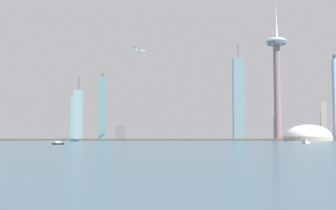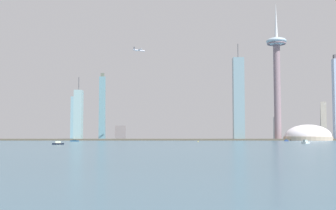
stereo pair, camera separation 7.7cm
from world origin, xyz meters
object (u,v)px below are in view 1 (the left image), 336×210
boat_0 (287,140)px  boat_1 (306,142)px  stadium_dome (308,137)px  skyscraper_1 (239,99)px  skyscraper_2 (103,107)px  skyscraper_3 (79,115)px  skyscraper_6 (121,129)px  airplane (139,50)px  boat_4 (75,141)px  observation_tower (277,67)px  skyscraper_5 (276,128)px  skyscraper_7 (322,121)px  skyscraper_4 (336,99)px  boat_3 (58,143)px  skyscraper_0 (74,117)px  channel_buoy_0 (198,141)px

boat_0 → boat_1: size_ratio=0.59×
stadium_dome → skyscraper_1: size_ratio=0.48×
skyscraper_2 → skyscraper_3: size_ratio=1.21×
skyscraper_6 → airplane: bearing=-68.5°
boat_4 → observation_tower: bearing=33.3°
skyscraper_2 → skyscraper_5: (398.83, 9.37, -48.21)m
skyscraper_6 → skyscraper_7: bearing=-0.1°
airplane → skyscraper_4: bearing=-22.0°
skyscraper_2 → boat_0: skyscraper_2 is taller
skyscraper_1 → boat_3: 515.01m
skyscraper_7 → boat_1: skyscraper_7 is taller
skyscraper_7 → skyscraper_0: bearing=-179.6°
observation_tower → boat_1: (-60.55, -370.32, -150.91)m
stadium_dome → boat_1: stadium_dome is taller
skyscraper_1 → skyscraper_7: bearing=27.3°
skyscraper_0 → boat_4: (59.79, -272.81, -50.34)m
skyscraper_5 → boat_1: size_ratio=5.81×
skyscraper_0 → skyscraper_6: skyscraper_0 is taller
skyscraper_7 → boat_3: (-472.31, -543.73, -42.52)m
skyscraper_6 → stadium_dome: bearing=-16.2°
observation_tower → boat_0: bearing=-98.6°
skyscraper_1 → skyscraper_3: skyscraper_1 is taller
skyscraper_2 → skyscraper_5: bearing=1.3°
skyscraper_1 → boat_3: size_ratio=15.50×
boat_4 → airplane: airplane is taller
observation_tower → skyscraper_4: bearing=19.0°
skyscraper_2 → boat_4: (-5.90, -266.17, -73.26)m
skyscraper_3 → skyscraper_5: 447.82m
skyscraper_4 → channel_buoy_0: (-319.38, -270.86, -89.09)m
boat_4 → airplane: 256.88m
observation_tower → skyscraper_2: 396.59m
skyscraper_0 → skyscraper_3: bearing=-73.9°
boat_3 → skyscraper_7: bearing=-143.6°
boat_0 → skyscraper_5: bearing=-103.7°
skyscraper_3 → skyscraper_5: skyscraper_3 is taller
skyscraper_1 → boat_3: skyscraper_1 is taller
skyscraper_5 → boat_0: (-44.59, -251.47, -24.83)m
skyscraper_5 → channel_buoy_0: 389.73m
skyscraper_7 → airplane: 456.11m
boat_0 → channel_buoy_0: (-157.73, -80.68, -0.27)m
observation_tower → skyscraper_0: 465.24m
skyscraper_4 → boat_4: (-521.79, -214.24, -89.03)m
skyscraper_7 → skyscraper_1: bearing=-152.7°
boat_3 → boat_4: size_ratio=0.89×
observation_tower → skyscraper_6: 375.22m
observation_tower → skyscraper_7: size_ratio=3.28×
skyscraper_3 → channel_buoy_0: (228.53, -212.60, -50.02)m
stadium_dome → skyscraper_2: skyscraper_2 is taller
skyscraper_3 → skyscraper_4: 552.38m
skyscraper_0 → skyscraper_1: bearing=-16.1°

